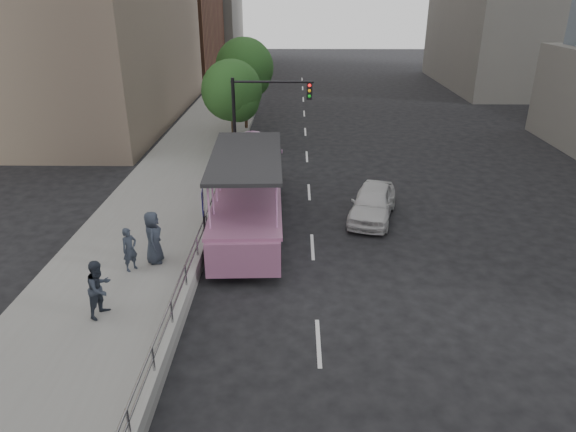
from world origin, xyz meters
name	(u,v)px	position (x,y,z in m)	size (l,w,h in m)	color
ground	(285,303)	(0.00, 0.00, 0.00)	(160.00, 160.00, 0.00)	black
sidewalk	(174,188)	(-5.75, 10.00, 0.15)	(5.50, 80.00, 0.30)	gray
kerb_wall	(198,260)	(-3.12, 2.00, 0.48)	(0.24, 30.00, 0.36)	#ADAEA8
guardrail	(197,243)	(-3.12, 2.00, 1.14)	(0.07, 22.00, 0.71)	#9C9DA1
duck_boat	(249,194)	(-1.64, 6.32, 1.29)	(3.02, 10.61, 3.49)	black
car	(373,203)	(3.70, 6.83, 0.73)	(1.74, 4.30, 1.47)	silver
pedestrian_near	(130,249)	(-5.35, 1.58, 1.09)	(0.58, 0.38, 1.57)	#2A323E
pedestrian_mid	(100,288)	(-5.42, -1.11, 1.20)	(0.87, 0.68, 1.79)	#2A323E
pedestrian_far	(153,237)	(-4.68, 2.18, 1.26)	(0.94, 0.61, 1.92)	#2A323E
parking_sign	(204,216)	(-3.00, 3.00, 1.71)	(0.10, 0.61, 2.72)	black
traffic_signal	(257,111)	(-1.70, 12.50, 3.50)	(4.20, 0.32, 5.20)	black
street_tree_near	(233,93)	(-3.30, 15.93, 3.82)	(3.52, 3.52, 5.72)	#362518
street_tree_far	(246,70)	(-3.10, 21.93, 4.31)	(3.97, 3.97, 6.45)	#362518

